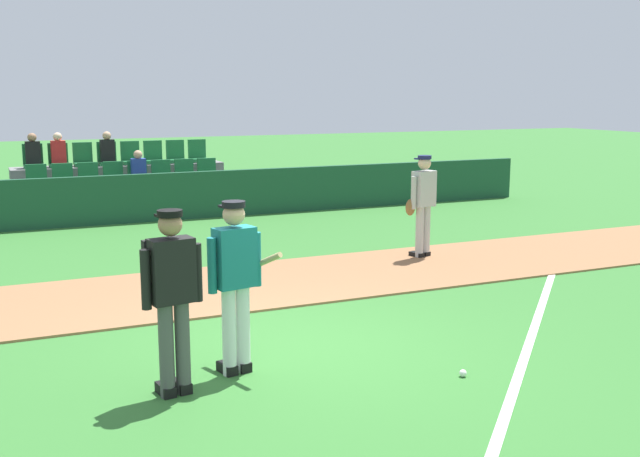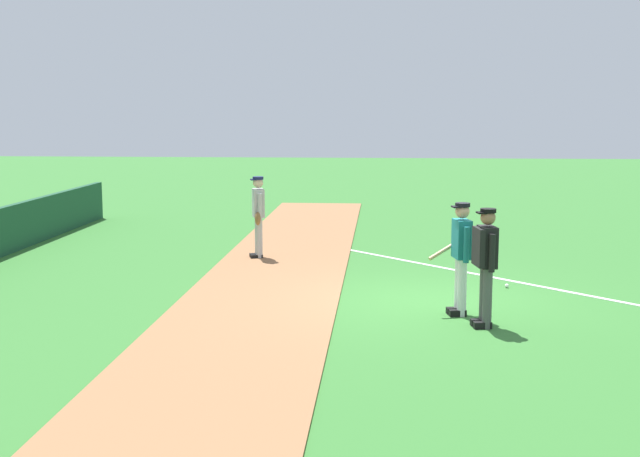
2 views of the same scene
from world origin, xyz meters
The scene contains 9 objects.
ground_plane centered at (0.00, 0.00, 0.00)m, with size 80.00×80.00×0.00m, color #33702D.
infield_dirt_path centered at (0.00, 2.80, 0.01)m, with size 28.00×2.67×0.03m, color #936642.
foul_line_chalk centered at (3.00, -0.50, 0.01)m, with size 12.00×0.10×0.01m, color white.
dugout_fence centered at (0.00, 9.03, 0.53)m, with size 20.00×0.16×1.05m, color #19472D.
stadium_bleachers centered at (-0.02, 10.48, 0.50)m, with size 5.00×2.10×1.90m.
batter_teal_jersey centered at (-0.75, -0.46, 0.97)m, with size 0.73×0.73×1.76m.
umpire_home_plate centered at (-1.46, -0.75, 1.00)m, with size 0.58×0.35×1.76m.
runner_grey_jersey centered at (3.80, 3.39, 0.96)m, with size 0.67×0.38×1.76m.
baseball centered at (1.28, -1.49, 0.04)m, with size 0.07×0.07×0.07m, color white.
Camera 1 is at (-2.94, -7.41, 2.80)m, focal length 42.20 mm.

